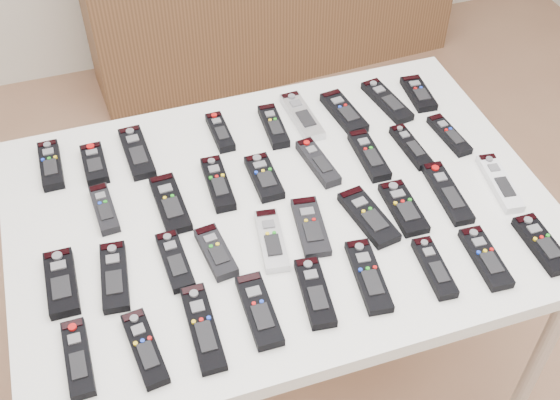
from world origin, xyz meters
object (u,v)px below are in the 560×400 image
object	(u,v)px
remote_1	(95,164)
remote_17	(61,283)
remote_33	(434,268)
remote_3	(220,132)
remote_14	(369,155)
remote_30	(259,310)
remote_20	(216,252)
remote_24	(403,208)
remote_9	(104,209)
remote_21	(271,240)
remote_15	(411,147)
remote_25	(447,193)
remote_32	(368,276)
remote_7	(387,101)
remote_27	(78,358)
remote_28	(145,348)
remote_31	(315,292)
table	(280,223)
remote_4	(273,126)
remote_29	(203,328)
remote_10	(170,204)
remote_26	(500,183)
remote_12	(264,177)
remote_13	(318,163)
remote_16	(449,135)
remote_18	(114,277)
remote_23	(368,217)
remote_22	(311,227)
remote_19	(175,261)
remote_2	(137,152)
remote_0	(51,165)
remote_5	(302,116)
remote_35	(542,244)
remote_6	(344,112)
remote_34	(485,258)

from	to	relation	value
remote_1	remote_17	world-z (taller)	same
remote_33	remote_3	bearing A→B (deg)	123.05
remote_14	remote_30	distance (m)	0.54
remote_1	remote_20	xyz separation A→B (m)	(0.21, -0.37, 0.00)
remote_24	remote_9	bearing A→B (deg)	163.46
remote_14	remote_33	size ratio (longest dim) A/B	1.10
remote_21	remote_33	xyz separation A→B (m)	(0.31, -0.18, 0.00)
remote_15	remote_25	bearing A→B (deg)	-89.79
remote_15	remote_32	distance (m)	0.44
remote_24	remote_7	bearing A→B (deg)	72.46
remote_27	remote_28	xyz separation A→B (m)	(0.13, -0.02, 0.00)
remote_17	remote_31	distance (m)	0.53
remote_14	remote_9	bearing A→B (deg)	179.55
remote_17	table	bearing A→B (deg)	9.60
remote_4	remote_29	world-z (taller)	remote_4
remote_21	remote_14	bearing A→B (deg)	39.06
remote_10	remote_33	distance (m)	0.62
remote_26	remote_14	bearing A→B (deg)	152.03
remote_1	remote_28	xyz separation A→B (m)	(0.02, -0.56, -0.00)
remote_12	remote_24	bearing A→B (deg)	-35.90
remote_13	remote_7	bearing A→B (deg)	26.48
remote_16	remote_18	bearing A→B (deg)	-172.65
remote_7	remote_23	bearing A→B (deg)	-128.64
remote_10	remote_4	bearing A→B (deg)	28.98
remote_27	remote_28	size ratio (longest dim) A/B	0.98
remote_22	remote_24	xyz separation A→B (m)	(0.22, -0.01, 0.00)
remote_19	remote_2	bearing A→B (deg)	89.95
remote_4	remote_24	size ratio (longest dim) A/B	0.98
remote_19	remote_32	world-z (taller)	same
remote_3	remote_0	bearing A→B (deg)	177.97
remote_3	remote_14	bearing A→B (deg)	-32.90
remote_5	remote_14	bearing A→B (deg)	-64.62
remote_14	remote_26	bearing A→B (deg)	-34.35
remote_23	remote_9	bearing A→B (deg)	150.28
remote_7	remote_24	world-z (taller)	same
remote_5	remote_12	xyz separation A→B (m)	(-0.16, -0.19, -0.00)
remote_32	remote_12	bearing A→B (deg)	115.01
remote_2	remote_15	world-z (taller)	remote_15
remote_21	remote_23	world-z (taller)	remote_23
remote_0	remote_27	size ratio (longest dim) A/B	0.96
remote_26	remote_29	world-z (taller)	same
remote_35	remote_31	bearing A→B (deg)	176.91
remote_20	remote_25	xyz separation A→B (m)	(0.57, 0.01, -0.00)
remote_12	remote_29	size ratio (longest dim) A/B	0.73
remote_24	remote_13	bearing A→B (deg)	124.55
remote_6	remote_34	distance (m)	0.57
remote_17	remote_25	xyz separation A→B (m)	(0.90, -0.01, -0.00)
remote_32	remote_34	xyz separation A→B (m)	(0.26, -0.03, 0.00)
remote_15	remote_17	world-z (taller)	remote_17
remote_34	remote_35	world-z (taller)	remote_35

